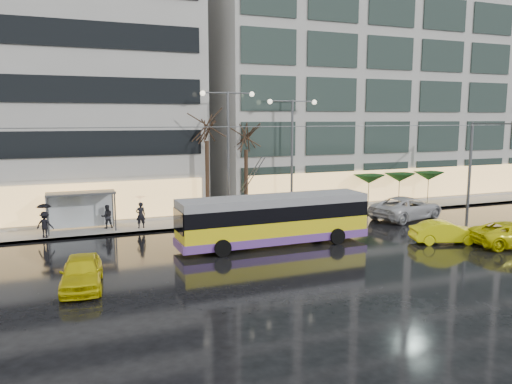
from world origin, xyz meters
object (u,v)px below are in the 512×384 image
trolleybus (274,221)px  bus_shelter (75,203)px  taxi_a (82,272)px  street_lamp_near (228,137)px

trolleybus → bus_shelter: (-10.58, 7.54, 0.55)m
trolleybus → bus_shelter: bearing=144.5°
trolleybus → taxi_a: trolleybus is taller
trolleybus → taxi_a: bearing=-161.0°
taxi_a → street_lamp_near: bearing=52.8°
bus_shelter → trolleybus: bearing=-35.5°
street_lamp_near → taxi_a: size_ratio=2.14×
bus_shelter → street_lamp_near: street_lamp_near is taller
trolleybus → taxi_a: 11.36m
street_lamp_near → taxi_a: bearing=-132.8°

